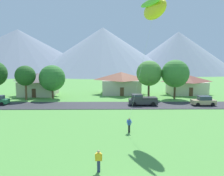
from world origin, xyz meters
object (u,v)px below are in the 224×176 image
object	(u,v)px
house_right_center	(39,84)
tree_center	(52,78)
watcher_person	(99,160)
tree_left_of_center	(149,73)
tree_near_right	(175,74)
house_left_center	(186,84)
house_leftmost	(121,82)
kite_flyer_with_kite	(154,10)
parked_car_tan_mid_west	(203,101)
tree_near_left	(25,76)
pickup_truck_charcoal_west_side	(142,100)

from	to	relation	value
house_right_center	tree_center	distance (m)	6.63
house_right_center	tree_center	size ratio (longest dim) A/B	1.17
tree_center	watcher_person	xyz separation A→B (m)	(11.47, -31.78, -3.55)
tree_left_of_center	tree_near_right	xyz separation A→B (m)	(5.48, -0.73, -0.04)
house_left_center	house_leftmost	bearing A→B (deg)	175.79
tree_left_of_center	tree_near_right	size ratio (longest dim) A/B	0.98
house_leftmost	tree_center	bearing A→B (deg)	-155.23
house_right_center	kite_flyer_with_kite	size ratio (longest dim) A/B	0.54
house_left_center	tree_left_of_center	xyz separation A→B (m)	(-10.24, -5.65, 2.97)
parked_car_tan_mid_west	watcher_person	size ratio (longest dim) A/B	2.52
tree_near_left	pickup_truck_charcoal_west_side	size ratio (longest dim) A/B	1.37
house_left_center	tree_near_right	xyz separation A→B (m)	(-4.77, -6.38, 2.94)
house_left_center	tree_left_of_center	bearing A→B (deg)	-151.13
house_left_center	kite_flyer_with_kite	distance (m)	31.60
watcher_person	house_left_center	bearing A→B (deg)	62.44
tree_near_left	pickup_truck_charcoal_west_side	bearing A→B (deg)	-15.02
house_left_center	house_right_center	world-z (taller)	house_right_center
tree_center	tree_near_right	distance (m)	26.36
tree_left_of_center	kite_flyer_with_kite	distance (m)	22.44
tree_left_of_center	tree_center	distance (m)	20.89
kite_flyer_with_kite	tree_near_right	bearing A→B (deg)	66.05
house_left_center	kite_flyer_with_kite	world-z (taller)	kite_flyer_with_kite
house_leftmost	house_left_center	world-z (taller)	house_leftmost
house_right_center	tree_near_right	size ratio (longest dim) A/B	1.02
house_right_center	parked_car_tan_mid_west	xyz separation A→B (m)	(33.91, -12.54, -1.85)
tree_left_of_center	parked_car_tan_mid_west	xyz separation A→B (m)	(8.60, -8.13, -4.57)
tree_left_of_center	kite_flyer_with_kite	size ratio (longest dim) A/B	0.53
tree_near_right	watcher_person	distance (m)	34.90
tree_near_right	parked_car_tan_mid_west	size ratio (longest dim) A/B	1.98
tree_center	tree_near_right	bearing A→B (deg)	-1.16
parked_car_tan_mid_west	kite_flyer_with_kite	size ratio (longest dim) A/B	0.27
tree_near_right	pickup_truck_charcoal_west_side	size ratio (longest dim) A/B	1.60
house_right_center	tree_left_of_center	xyz separation A→B (m)	(25.31, -4.41, 2.72)
tree_center	tree_left_of_center	bearing A→B (deg)	0.54
house_right_center	tree_near_left	world-z (taller)	tree_near_left
house_right_center	pickup_truck_charcoal_west_side	bearing A→B (deg)	-28.41
house_right_center	tree_near_left	distance (m)	6.47
watcher_person	tree_left_of_center	bearing A→B (deg)	73.63
tree_near_right	kite_flyer_with_kite	size ratio (longest dim) A/B	0.54
tree_near_left	parked_car_tan_mid_west	size ratio (longest dim) A/B	1.70
tree_left_of_center	parked_car_tan_mid_west	distance (m)	12.69
watcher_person	kite_flyer_with_kite	bearing A→B (deg)	62.10
tree_near_left	watcher_person	world-z (taller)	tree_near_left
house_leftmost	tree_near_right	distance (m)	13.71
tree_center	parked_car_tan_mid_west	bearing A→B (deg)	-15.07
house_right_center	house_leftmost	bearing A→B (deg)	6.99
tree_near_left	watcher_person	size ratio (longest dim) A/B	4.28
house_leftmost	pickup_truck_charcoal_west_side	bearing A→B (deg)	-78.18
house_right_center	tree_near_right	xyz separation A→B (m)	(30.79, -5.14, 2.68)
tree_near_right	kite_flyer_with_kite	distance (m)	23.25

